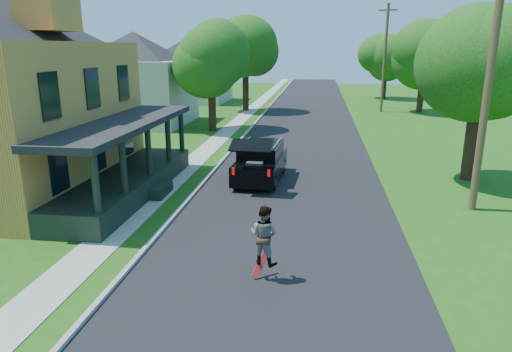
# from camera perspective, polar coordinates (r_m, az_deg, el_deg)

# --- Properties ---
(ground) EXTENTS (140.00, 140.00, 0.00)m
(ground) POSITION_cam_1_polar(r_m,az_deg,el_deg) (12.96, 2.38, -11.71)
(ground) COLOR #235110
(ground) RESTS_ON ground
(street) EXTENTS (8.00, 120.00, 0.02)m
(street) POSITION_cam_1_polar(r_m,az_deg,el_deg) (32.04, 5.84, 4.92)
(street) COLOR black
(street) RESTS_ON ground
(curb) EXTENTS (0.15, 120.00, 0.12)m
(curb) POSITION_cam_1_polar(r_m,az_deg,el_deg) (32.42, -1.35, 5.13)
(curb) COLOR #989893
(curb) RESTS_ON ground
(sidewalk) EXTENTS (1.30, 120.00, 0.03)m
(sidewalk) POSITION_cam_1_polar(r_m,az_deg,el_deg) (32.70, -4.05, 5.18)
(sidewalk) COLOR #999890
(sidewalk) RESTS_ON ground
(front_walk) EXTENTS (6.50, 1.20, 0.03)m
(front_walk) POSITION_cam_1_polar(r_m,az_deg,el_deg) (21.25, -22.33, -1.80)
(front_walk) COLOR #999890
(front_walk) RESTS_ON ground
(neighbor_house_mid) EXTENTS (12.78, 12.78, 8.30)m
(neighbor_house_mid) POSITION_cam_1_polar(r_m,az_deg,el_deg) (38.37, -14.83, 12.58)
(neighbor_house_mid) COLOR beige
(neighbor_house_mid) RESTS_ON ground
(neighbor_house_far) EXTENTS (12.78, 12.78, 8.30)m
(neighbor_house_far) POSITION_cam_1_polar(r_m,az_deg,el_deg) (53.50, -8.19, 13.68)
(neighbor_house_far) COLOR beige
(neighbor_house_far) RESTS_ON ground
(black_suv) EXTENTS (2.13, 5.01, 2.29)m
(black_suv) POSITION_cam_1_polar(r_m,az_deg,el_deg) (21.14, 0.57, 1.79)
(black_suv) COLOR black
(black_suv) RESTS_ON ground
(skateboarder) EXTENTS (0.95, 0.85, 1.60)m
(skateboarder) POSITION_cam_1_polar(r_m,az_deg,el_deg) (12.00, 1.00, -7.37)
(skateboarder) COLOR black
(skateboarder) RESTS_ON ground
(skateboard) EXTENTS (0.47, 0.48, 0.66)m
(skateboard) POSITION_cam_1_polar(r_m,az_deg,el_deg) (12.47, 0.61, -11.05)
(skateboard) COLOR #B4160F
(skateboard) RESTS_ON ground
(tree_left_mid) EXTENTS (5.87, 5.51, 7.93)m
(tree_left_mid) POSITION_cam_1_polar(r_m,az_deg,el_deg) (34.01, -5.73, 14.64)
(tree_left_mid) COLOR black
(tree_left_mid) RESTS_ON ground
(tree_left_far) EXTENTS (7.36, 7.05, 9.15)m
(tree_left_far) POSITION_cam_1_polar(r_m,az_deg,el_deg) (45.05, -1.40, 15.90)
(tree_left_far) COLOR black
(tree_left_far) RESTS_ON ground
(tree_right_near) EXTENTS (6.42, 6.63, 8.53)m
(tree_right_near) POSITION_cam_1_polar(r_m,az_deg,el_deg) (23.00, 26.40, 13.35)
(tree_right_near) COLOR black
(tree_right_near) RESTS_ON ground
(tree_right_mid) EXTENTS (7.14, 7.31, 8.68)m
(tree_right_mid) POSITION_cam_1_polar(r_m,az_deg,el_deg) (46.59, 20.31, 14.38)
(tree_right_mid) COLOR black
(tree_right_mid) RESTS_ON ground
(tree_right_far) EXTENTS (6.25, 5.96, 7.74)m
(tree_right_far) POSITION_cam_1_polar(r_m,az_deg,el_deg) (57.87, 15.94, 14.29)
(tree_right_far) COLOR black
(tree_right_far) RESTS_ON ground
(utility_pole_near) EXTENTS (1.67, 0.67, 10.72)m
(utility_pole_near) POSITION_cam_1_polar(r_m,az_deg,el_deg) (18.45, 27.37, 12.62)
(utility_pole_near) COLOR #503925
(utility_pole_near) RESTS_ON ground
(utility_pole_far) EXTENTS (1.63, 0.46, 9.90)m
(utility_pole_far) POSITION_cam_1_polar(r_m,az_deg,el_deg) (45.75, 15.79, 14.08)
(utility_pole_far) COLOR #503925
(utility_pole_far) RESTS_ON ground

